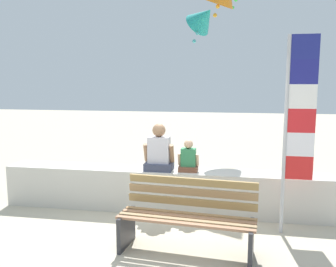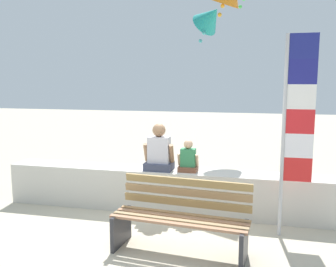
# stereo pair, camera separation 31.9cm
# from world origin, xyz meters

# --- Properties ---
(ground_plane) EXTENTS (40.00, 40.00, 0.00)m
(ground_plane) POSITION_xyz_m (0.00, 0.00, 0.00)
(ground_plane) COLOR #BAAF97
(seawall_ledge) EXTENTS (5.32, 0.52, 0.69)m
(seawall_ledge) POSITION_xyz_m (0.00, 0.95, 0.34)
(seawall_ledge) COLOR beige
(seawall_ledge) RESTS_ON ground
(park_bench) EXTENTS (1.74, 0.76, 0.88)m
(park_bench) POSITION_xyz_m (0.59, -0.43, 0.42)
(park_bench) COLOR #A37153
(park_bench) RESTS_ON ground
(person_adult) EXTENTS (0.50, 0.36, 0.76)m
(person_adult) POSITION_xyz_m (-0.05, 0.92, 0.98)
(person_adult) COLOR #373D54
(person_adult) RESTS_ON seawall_ledge
(person_child) EXTENTS (0.34, 0.25, 0.51)m
(person_child) POSITION_xyz_m (0.43, 0.93, 0.89)
(person_child) COLOR brown
(person_child) RESTS_ON seawall_ledge
(flag_banner) EXTENTS (0.41, 0.05, 2.73)m
(flag_banner) POSITION_xyz_m (1.95, 0.35, 1.61)
(flag_banner) COLOR #B7B7BC
(flag_banner) RESTS_ON ground
(kite_teal) EXTENTS (1.00, 0.98, 0.98)m
(kite_teal) POSITION_xyz_m (0.41, 3.75, 3.54)
(kite_teal) COLOR teal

